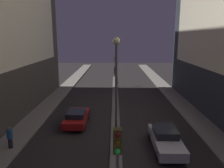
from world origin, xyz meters
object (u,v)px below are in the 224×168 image
Objects in this scene: traffic_light_far at (115,64)px; street_lamp at (116,78)px; traffic_light_mid at (116,79)px; traffic_light_near at (117,164)px; car_right_lane at (166,139)px; pedestrian_on_left_sidewalk at (10,137)px; car_left_lane at (77,117)px.

street_lamp is at bearing -90.00° from traffic_light_far.
traffic_light_near is at bearing -90.00° from traffic_light_mid.
traffic_light_mid is 0.61× the size of street_lamp.
traffic_light_mid is 9.31m from car_right_lane.
traffic_light_near is 1.00× the size of traffic_light_mid.
street_lamp is 5.99m from car_right_lane.
traffic_light_mid reaches higher than pedestrian_on_left_sidewalk.
street_lamp is at bearing -167.86° from car_right_lane.
traffic_light_near is at bearing -90.00° from traffic_light_far.
traffic_light_near reaches higher than car_left_lane.
car_right_lane is (7.30, -4.43, 0.04)m from car_left_lane.
pedestrian_on_left_sidewalk is (-7.69, -21.37, -2.69)m from traffic_light_far.
car_left_lane is (-3.65, -16.65, -2.96)m from traffic_light_far.
traffic_light_far is at bearing 99.83° from car_right_lane.
car_right_lane is at bearing 65.16° from traffic_light_near.
traffic_light_far is 0.61× the size of street_lamp.
car_right_lane is 2.91× the size of pedestrian_on_left_sidewalk.
street_lamp reaches higher than traffic_light_mid.
car_left_lane is at bearing 106.51° from traffic_light_near.
car_left_lane is (-3.65, 12.32, -2.96)m from traffic_light_near.
pedestrian_on_left_sidewalk is (-7.69, 0.50, -4.45)m from street_lamp.
traffic_light_near is 9.17m from car_right_lane.
traffic_light_far is 1.02× the size of car_right_lane.
traffic_light_near and traffic_light_far have the same top height.
street_lamp is at bearing -55.02° from car_left_lane.
traffic_light_mid is at bearing 44.71° from car_left_lane.
pedestrian_on_left_sidewalk reaches higher than car_right_lane.
traffic_light_far is at bearing 90.00° from street_lamp.
street_lamp reaches higher than car_left_lane.
traffic_light_far is 21.59m from car_right_lane.
car_right_lane is at bearing -65.59° from traffic_light_mid.
street_lamp is 7.93m from car_left_lane.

